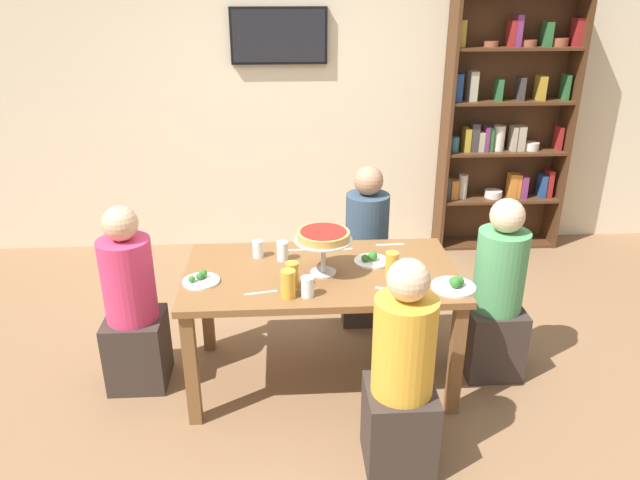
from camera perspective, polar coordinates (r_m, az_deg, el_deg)
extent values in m
plane|color=#846042|center=(3.86, 0.09, -12.82)|extent=(12.00, 12.00, 0.00)
cube|color=beige|center=(5.39, -1.43, 13.94)|extent=(8.00, 0.12, 2.80)
cube|color=brown|center=(3.49, 0.10, -3.22)|extent=(1.57, 0.86, 0.04)
cube|color=brown|center=(3.39, -12.11, -11.90)|extent=(0.07, 0.07, 0.70)
cube|color=brown|center=(3.48, 12.78, -11.00)|extent=(0.07, 0.07, 0.70)
cube|color=brown|center=(4.02, -10.71, -5.81)|extent=(0.07, 0.07, 0.70)
cube|color=brown|center=(4.09, 10.03, -5.21)|extent=(0.07, 0.07, 0.70)
cube|color=#4C2D19|center=(5.42, 11.88, 10.27)|extent=(0.03, 0.30, 2.20)
cube|color=#4C2D19|center=(5.79, 22.31, 9.87)|extent=(0.03, 0.30, 2.20)
cube|color=#4C2D19|center=(5.71, 16.79, 10.44)|extent=(1.10, 0.02, 2.20)
cube|color=#4C2D19|center=(5.91, 16.03, -0.20)|extent=(1.04, 0.28, 0.02)
cube|color=#4C2D19|center=(5.75, 16.51, 3.83)|extent=(1.04, 0.28, 0.02)
cube|color=#4C2D19|center=(5.63, 17.02, 8.05)|extent=(1.04, 0.28, 0.02)
cube|color=#4C2D19|center=(5.54, 17.56, 12.43)|extent=(1.04, 0.28, 0.02)
cube|color=#4C2D19|center=(5.48, 18.13, 16.94)|extent=(1.04, 0.28, 0.02)
cube|color=#3D3838|center=(5.57, 11.97, 4.91)|extent=(0.04, 0.13, 0.20)
cube|color=orange|center=(5.59, 12.57, 4.76)|extent=(0.06, 0.11, 0.17)
cylinder|color=beige|center=(5.61, 13.38, 4.98)|extent=(0.09, 0.09, 0.22)
cylinder|color=silver|center=(5.72, 16.11, 4.24)|extent=(0.16, 0.16, 0.06)
cube|color=orange|center=(5.75, 17.73, 4.98)|extent=(0.07, 0.11, 0.22)
cube|color=orange|center=(5.78, 18.23, 4.94)|extent=(0.04, 0.10, 0.21)
cube|color=#7A3370|center=(5.80, 18.69, 4.85)|extent=(0.05, 0.13, 0.20)
cube|color=navy|center=(5.86, 20.29, 4.88)|extent=(0.05, 0.13, 0.20)
cube|color=maroon|center=(5.88, 20.84, 5.07)|extent=(0.05, 0.13, 0.25)
cylinder|color=#3D7084|center=(5.47, 12.60, 8.90)|extent=(0.09, 0.09, 0.13)
cube|color=#B7932D|center=(5.49, 13.70, 9.25)|extent=(0.05, 0.13, 0.20)
cube|color=#3D3838|center=(5.50, 14.38, 9.45)|extent=(0.07, 0.12, 0.24)
cube|color=#B2A88E|center=(5.53, 14.94, 9.06)|extent=(0.05, 0.13, 0.17)
cube|color=#7A3370|center=(5.54, 15.41, 9.26)|extent=(0.04, 0.13, 0.21)
cube|color=#2D6B38|center=(5.55, 15.82, 9.22)|extent=(0.04, 0.11, 0.21)
cylinder|color=silver|center=(5.58, 16.60, 9.26)|extent=(0.10, 0.10, 0.22)
cube|color=#B2A88E|center=(5.62, 17.83, 9.20)|extent=(0.04, 0.13, 0.21)
cube|color=#B2A88E|center=(5.65, 18.42, 9.19)|extent=(0.07, 0.13, 0.22)
cylinder|color=silver|center=(5.70, 19.36, 8.42)|extent=(0.14, 0.14, 0.07)
cube|color=maroon|center=(5.78, 21.67, 9.00)|extent=(0.04, 0.13, 0.21)
cube|color=navy|center=(5.37, 12.91, 13.96)|extent=(0.06, 0.13, 0.23)
cube|color=#B2A88E|center=(5.40, 14.25, 14.00)|extent=(0.07, 0.13, 0.25)
cube|color=#2D6B38|center=(5.48, 16.58, 13.53)|extent=(0.04, 0.13, 0.18)
cube|color=#3D3838|center=(5.55, 18.49, 13.48)|extent=(0.04, 0.13, 0.19)
cube|color=#B7932D|center=(5.61, 20.18, 13.41)|extent=(0.06, 0.13, 0.20)
cube|color=#2D6B38|center=(5.70, 22.25, 13.29)|extent=(0.04, 0.13, 0.21)
cube|color=#B7932D|center=(5.32, 13.26, 18.55)|extent=(0.05, 0.13, 0.21)
cylinder|color=brown|center=(5.40, 15.92, 17.47)|extent=(0.12, 0.12, 0.04)
cube|color=maroon|center=(5.45, 17.67, 18.19)|extent=(0.04, 0.13, 0.21)
cube|color=#7A3370|center=(5.46, 18.20, 18.36)|extent=(0.05, 0.13, 0.25)
cylinder|color=brown|center=(5.51, 19.13, 17.25)|extent=(0.14, 0.14, 0.05)
cube|color=#2D6B38|center=(5.56, 20.73, 17.82)|extent=(0.06, 0.13, 0.19)
cylinder|color=brown|center=(5.61, 21.73, 17.06)|extent=(0.15, 0.15, 0.07)
cube|color=maroon|center=(5.66, 23.18, 17.69)|extent=(0.06, 0.13, 0.22)
cube|color=black|center=(5.24, -3.93, 18.77)|extent=(0.80, 0.05, 0.45)
cube|color=black|center=(5.21, -3.93, 18.75)|extent=(0.76, 0.01, 0.41)
cube|color=#382D28|center=(3.18, 7.49, -17.14)|extent=(0.34, 0.34, 0.45)
cylinder|color=gold|center=(2.90, 7.99, -9.96)|extent=(0.30, 0.30, 0.50)
sphere|color=beige|center=(2.72, 8.39, -3.78)|extent=(0.20, 0.20, 0.20)
cube|color=#382D28|center=(3.86, -16.89, -9.93)|extent=(0.34, 0.34, 0.45)
cylinder|color=#D63866|center=(3.63, -17.75, -3.63)|extent=(0.30, 0.30, 0.50)
sphere|color=tan|center=(3.49, -18.44, 1.50)|extent=(0.20, 0.20, 0.20)
cube|color=#382D28|center=(3.95, 15.93, -9.01)|extent=(0.34, 0.34, 0.45)
cylinder|color=#4C935B|center=(3.72, 16.73, -2.81)|extent=(0.30, 0.30, 0.50)
sphere|color=beige|center=(3.59, 17.36, 2.22)|extent=(0.20, 0.20, 0.20)
cube|color=#382D28|center=(4.38, 4.29, -4.70)|extent=(0.34, 0.34, 0.45)
cylinder|color=#33475B|center=(4.18, 4.48, 1.06)|extent=(0.30, 0.30, 0.50)
sphere|color=#A87A5B|center=(4.06, 4.63, 5.64)|extent=(0.20, 0.20, 0.20)
cylinder|color=silver|center=(3.44, 0.31, -3.10)|extent=(0.15, 0.15, 0.01)
cylinder|color=silver|center=(3.40, 0.32, -1.54)|extent=(0.03, 0.03, 0.19)
cylinder|color=silver|center=(3.36, 0.32, 0.03)|extent=(0.33, 0.33, 0.01)
cylinder|color=tan|center=(3.35, 0.32, 0.44)|extent=(0.30, 0.30, 0.04)
cylinder|color=maroon|center=(3.34, 0.32, 0.82)|extent=(0.26, 0.26, 0.00)
cylinder|color=white|center=(3.59, 4.91, -2.03)|extent=(0.21, 0.21, 0.01)
sphere|color=#2D7028|center=(3.57, 5.03, -1.52)|extent=(0.06, 0.06, 0.06)
sphere|color=#2D7028|center=(3.56, 4.29, -1.69)|extent=(0.04, 0.04, 0.04)
cylinder|color=white|center=(3.41, -11.21, -3.86)|extent=(0.21, 0.21, 0.01)
sphere|color=#2D7028|center=(3.40, -11.37, -3.41)|extent=(0.04, 0.04, 0.04)
sphere|color=#2D7028|center=(3.38, -12.08, -3.65)|extent=(0.04, 0.04, 0.04)
sphere|color=#2D7028|center=(3.42, -11.03, -3.16)|extent=(0.05, 0.05, 0.05)
cylinder|color=white|center=(3.36, 12.53, -4.36)|extent=(0.24, 0.24, 0.01)
sphere|color=#2D7028|center=(3.33, 12.74, -3.97)|extent=(0.06, 0.06, 0.06)
sphere|color=#2D7028|center=(3.34, 12.62, -3.86)|extent=(0.06, 0.06, 0.06)
sphere|color=#2D7028|center=(3.35, 13.05, -3.83)|extent=(0.06, 0.06, 0.06)
sphere|color=#2D7028|center=(3.38, 13.16, -3.83)|extent=(0.04, 0.04, 0.04)
cylinder|color=gold|center=(3.17, -3.04, -4.19)|extent=(0.08, 0.08, 0.15)
cylinder|color=gold|center=(3.41, 6.82, -2.32)|extent=(0.07, 0.07, 0.15)
cylinder|color=gold|center=(3.26, -2.67, -3.36)|extent=(0.07, 0.07, 0.15)
cylinder|color=white|center=(3.65, -5.91, -0.84)|extent=(0.07, 0.07, 0.11)
cylinder|color=white|center=(3.59, -3.57, -1.05)|extent=(0.07, 0.07, 0.12)
cylinder|color=white|center=(3.18, -1.19, -4.46)|extent=(0.07, 0.07, 0.11)
cube|color=silver|center=(3.74, 1.75, -0.91)|extent=(0.18, 0.03, 0.00)
cube|color=silver|center=(3.29, 6.82, -4.70)|extent=(0.17, 0.08, 0.00)
cube|color=silver|center=(3.84, 6.67, -0.44)|extent=(0.18, 0.02, 0.00)
cube|color=silver|center=(3.25, -5.63, -5.02)|extent=(0.18, 0.05, 0.00)
cube|color=silver|center=(3.74, -2.71, -0.96)|extent=(0.18, 0.02, 0.00)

